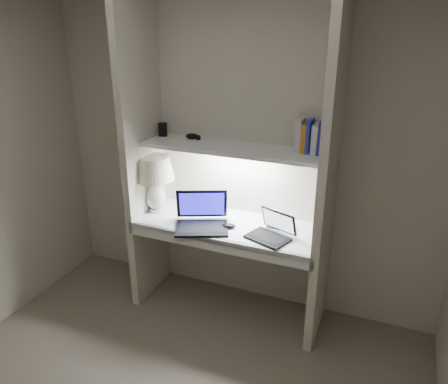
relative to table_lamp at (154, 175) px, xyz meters
The scene contains 17 objects.
back_wall 0.71m from the table_lamp, 23.04° to the left, with size 3.20×0.01×2.50m, color beige.
alcove_panel_left 0.19m from the table_lamp, behind, with size 0.06×0.55×2.50m, color beige.
alcove_panel_right 1.38m from the table_lamp, ahead, with size 0.06×0.55×2.50m, color beige.
desk 0.72m from the table_lamp, ahead, with size 1.40×0.55×0.04m, color white.
desk_apron 0.78m from the table_lamp, 22.32° to the right, with size 1.46×0.03×0.10m, color silver.
shelf 0.70m from the table_lamp, ahead, with size 1.40×0.36×0.03m, color silver.
strip_light 0.69m from the table_lamp, ahead, with size 0.60×0.04×0.01m, color white.
table_lamp is the anchor object (origin of this frame).
laptop_main 0.55m from the table_lamp, 13.57° to the right, with size 0.50×0.47×0.26m.
laptop_netbook 1.06m from the table_lamp, ahead, with size 0.37×0.35×0.19m.
speaker 1.02m from the table_lamp, ahead, with size 0.09×0.07×0.13m, color silver.
mouse 0.74m from the table_lamp, ahead, with size 0.10×0.06×0.04m, color black.
cable_coil 1.04m from the table_lamp, ahead, with size 0.11×0.11×0.01m, color black.
sticky_note 0.37m from the table_lamp, ahead, with size 0.07×0.07×0.00m, color yellow.
book_row 1.28m from the table_lamp, ahead, with size 0.22×0.16×0.23m.
shelf_box 0.37m from the table_lamp, 90.00° to the left, with size 0.06×0.04×0.11m, color black.
shelf_gadget 0.43m from the table_lamp, 33.91° to the left, with size 0.10×0.07×0.04m, color black.
Camera 1 is at (1.14, -1.61, 2.25)m, focal length 35.00 mm.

